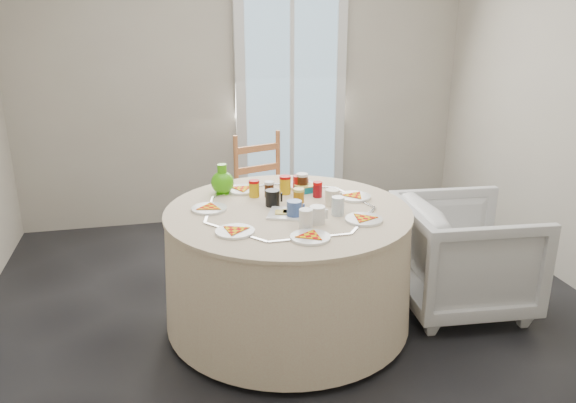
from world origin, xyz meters
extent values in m
plane|color=black|center=(0.00, 0.00, 0.00)|extent=(4.00, 4.00, 0.00)
cube|color=#BCB5A3|center=(0.00, 2.00, 1.30)|extent=(4.00, 0.02, 2.60)
cube|color=silver|center=(0.40, 1.95, 1.05)|extent=(1.00, 0.08, 2.10)
cylinder|color=beige|center=(-0.07, 0.04, 0.38)|extent=(1.49, 1.49, 0.75)
imported|color=silver|center=(1.08, -0.02, 0.39)|extent=(0.79, 0.83, 0.80)
cube|color=#0C7585|center=(0.12, 0.33, 0.79)|extent=(0.14, 0.11, 0.05)
camera|label=1|loc=(-0.76, -2.98, 1.86)|focal=35.00mm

